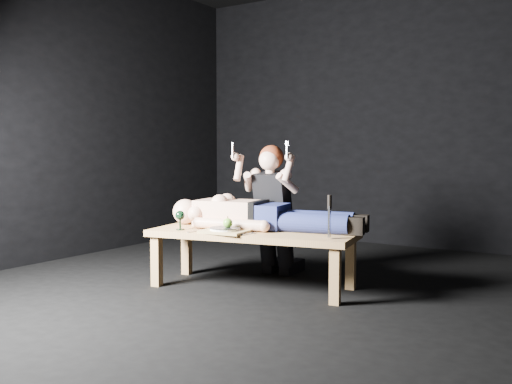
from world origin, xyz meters
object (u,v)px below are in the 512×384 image
(serving_tray, at_px, (225,231))
(carving_knife, at_px, (329,217))
(lying_man, at_px, (265,212))
(kneeling_woman, at_px, (276,209))
(goblet, at_px, (180,220))
(table, at_px, (253,259))

(serving_tray, height_order, carving_knife, carving_knife)
(serving_tray, bearing_deg, lying_man, 69.02)
(kneeling_woman, distance_m, carving_knife, 0.94)
(serving_tray, bearing_deg, goblet, -171.45)
(goblet, bearing_deg, carving_knife, 10.22)
(lying_man, distance_m, serving_tray, 0.41)
(carving_knife, bearing_deg, lying_man, 152.50)
(kneeling_woman, height_order, serving_tray, kneeling_woman)
(goblet, relative_size, carving_knife, 0.49)
(goblet, xyz_separation_m, carving_knife, (1.19, 0.21, 0.08))
(kneeling_woman, xyz_separation_m, carving_knife, (0.76, -0.55, 0.03))
(kneeling_woman, bearing_deg, carving_knife, -38.84)
(table, bearing_deg, lying_man, 70.73)
(table, height_order, serving_tray, serving_tray)
(kneeling_woman, height_order, goblet, kneeling_woman)
(table, relative_size, kneeling_woman, 1.39)
(serving_tray, xyz_separation_m, goblet, (-0.39, -0.06, 0.07))
(lying_man, distance_m, goblet, 0.68)
(lying_man, bearing_deg, serving_tray, -121.09)
(lying_man, relative_size, serving_tray, 4.79)
(lying_man, height_order, carving_knife, carving_knife)
(table, height_order, goblet, goblet)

